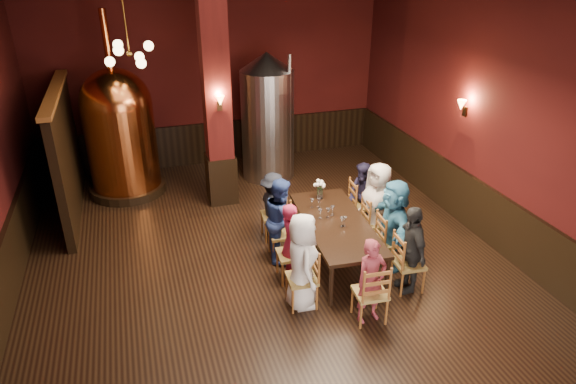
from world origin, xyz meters
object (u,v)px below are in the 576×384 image
object	(u,v)px
steel_vessel	(268,117)
rose_vase	(320,186)
person_0	(302,261)
person_2	(282,219)
person_1	(291,242)
copper_kettle	(120,131)
dining_table	(336,225)

from	to	relation	value
steel_vessel	rose_vase	bearing A→B (deg)	-86.87
person_0	person_2	bearing A→B (deg)	1.47
person_1	copper_kettle	xyz separation A→B (m)	(-2.39, 4.16, 0.71)
person_0	rose_vase	world-z (taller)	person_0
copper_kettle	dining_table	bearing A→B (deg)	-50.09
person_0	person_1	distance (m)	0.67
steel_vessel	rose_vase	size ratio (longest dim) A/B	7.78
copper_kettle	person_1	bearing A→B (deg)	-60.18
person_1	person_2	distance (m)	0.66
person_0	copper_kettle	world-z (taller)	copper_kettle
person_0	copper_kettle	distance (m)	5.41
rose_vase	person_2	bearing A→B (deg)	-149.82
dining_table	steel_vessel	distance (m)	3.86
person_0	person_2	world-z (taller)	person_0
dining_table	person_1	world-z (taller)	person_1
person_1	person_0	bearing A→B (deg)	174.27
steel_vessel	copper_kettle	bearing A→B (deg)	178.06
dining_table	steel_vessel	world-z (taller)	steel_vessel
person_1	person_2	bearing A→B (deg)	-5.73
person_0	rose_vase	bearing A→B (deg)	-22.19
rose_vase	copper_kettle	bearing A→B (deg)	137.75
copper_kettle	rose_vase	xyz separation A→B (m)	(3.30, -3.00, -0.39)
copper_kettle	steel_vessel	world-z (taller)	copper_kettle
dining_table	rose_vase	size ratio (longest dim) A/B	6.78
copper_kettle	rose_vase	world-z (taller)	copper_kettle
dining_table	person_1	xyz separation A→B (m)	(-0.87, -0.27, -0.02)
person_0	person_1	world-z (taller)	person_0
dining_table	person_2	xyz separation A→B (m)	(-0.82, 0.39, 0.04)
copper_kettle	rose_vase	bearing A→B (deg)	-42.25
dining_table	copper_kettle	size ratio (longest dim) A/B	0.65
person_2	rose_vase	world-z (taller)	person_2
person_0	person_1	size ratio (longest dim) A/B	1.12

